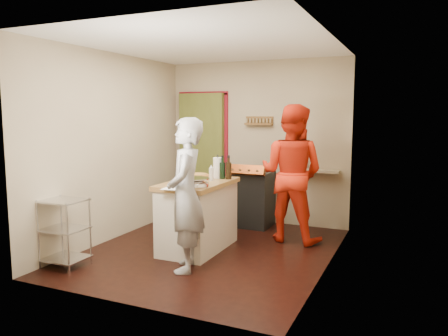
{
  "coord_description": "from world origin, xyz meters",
  "views": [
    {
      "loc": [
        2.39,
        -4.92,
        1.77
      ],
      "look_at": [
        0.2,
        0.0,
        1.09
      ],
      "focal_mm": 35.0,
      "sensor_mm": 36.0,
      "label": 1
    }
  ],
  "objects": [
    {
      "name": "back_wall",
      "position": [
        -0.64,
        1.78,
        1.13
      ],
      "size": [
        3.0,
        0.44,
        2.6
      ],
      "color": "tan",
      "rests_on": "ground"
    },
    {
      "name": "left_wall",
      "position": [
        -1.5,
        0.0,
        1.3
      ],
      "size": [
        0.04,
        3.5,
        2.6
      ],
      "primitive_type": "cube",
      "color": "tan",
      "rests_on": "ground"
    },
    {
      "name": "right_wall",
      "position": [
        1.5,
        0.0,
        1.3
      ],
      "size": [
        0.04,
        3.5,
        2.6
      ],
      "primitive_type": "cube",
      "color": "tan",
      "rests_on": "ground"
    },
    {
      "name": "wire_shelving",
      "position": [
        -1.28,
        -1.2,
        0.44
      ],
      "size": [
        0.48,
        0.4,
        0.8
      ],
      "color": "silver",
      "rests_on": "ground"
    },
    {
      "name": "person_stripe",
      "position": [
        0.05,
        -0.71,
        0.86
      ],
      "size": [
        0.62,
        0.74,
        1.72
      ],
      "primitive_type": "imported",
      "rotation": [
        0.0,
        0.0,
        -1.19
      ],
      "color": "silver",
      "rests_on": "ground"
    },
    {
      "name": "ceiling",
      "position": [
        0.0,
        0.0,
        2.61
      ],
      "size": [
        3.0,
        3.5,
        0.02
      ],
      "primitive_type": "cube",
      "color": "white",
      "rests_on": "back_wall"
    },
    {
      "name": "stove",
      "position": [
        0.05,
        1.42,
        0.45
      ],
      "size": [
        0.6,
        0.63,
        1.0
      ],
      "color": "black",
      "rests_on": "ground"
    },
    {
      "name": "person_red",
      "position": [
        0.82,
        0.9,
        0.95
      ],
      "size": [
        1.0,
        0.82,
        1.89
      ],
      "primitive_type": "imported",
      "rotation": [
        0.0,
        0.0,
        3.02
      ],
      "color": "red",
      "rests_on": "ground"
    },
    {
      "name": "floor",
      "position": [
        0.0,
        0.0,
        0.0
      ],
      "size": [
        3.5,
        3.5,
        0.0
      ],
      "primitive_type": "plane",
      "color": "black",
      "rests_on": "ground"
    },
    {
      "name": "island",
      "position": [
        -0.17,
        0.01,
        0.47
      ],
      "size": [
        0.7,
        1.31,
        1.21
      ],
      "color": "beige",
      "rests_on": "ground"
    }
  ]
}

